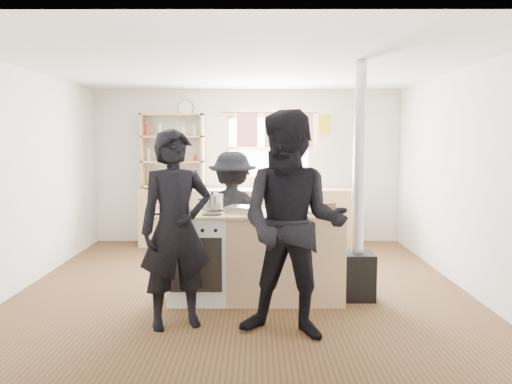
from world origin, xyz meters
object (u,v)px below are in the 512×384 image
Objects in this scene: cooking_island at (256,256)px; flue_heater at (358,239)px; person_near_right at (292,225)px; person_far at (232,216)px; skillet_greens at (179,213)px; stockpot_counter at (295,202)px; stockpot_stove at (212,202)px; thermos at (312,180)px; bread_board at (324,209)px; roast_tray at (244,209)px; person_near_left at (176,229)px.

flue_heater is (1.08, 0.03, 0.18)m from cooking_island.
person_far is (-0.60, 1.82, -0.20)m from person_near_right.
stockpot_counter is (1.18, 0.22, 0.08)m from skillet_greens.
flue_heater is (1.55, -0.18, -0.37)m from stockpot_stove.
skillet_greens is at bearing -119.45° from thermos.
stockpot_stove is 1.21m from bread_board.
stockpot_counter is at bearing 134.87° from person_far.
roast_tray is (-1.02, -2.78, -0.09)m from thermos.
roast_tray is 0.54m from stockpot_counter.
flue_heater is 1.32m from person_near_right.
bread_board is 0.20× the size of person_far.
bread_board is 1.37m from person_far.
stockpot_stove is 0.78× the size of bread_board.
roast_tray is (0.65, 0.17, 0.01)m from skillet_greens.
roast_tray reaches higher than skillet_greens.
person_near_left is (-1.79, -0.79, 0.24)m from flue_heater.
stockpot_stove is 1.60m from flue_heater.
bread_board reaches higher than roast_tray.
person_far is at bearing 131.60° from stockpot_counter.
person_near_right reaches higher than roast_tray.
roast_tray reaches higher than cooking_island.
bread_board is at bearing -6.98° from roast_tray.
person_near_right is (0.31, -1.00, 0.51)m from cooking_island.
thermos reaches higher than roast_tray.
bread_board is at bearing 3.45° from person_near_left.
thermos is 2.96m from roast_tray.
stockpot_counter is 1.07m from person_far.
thermos is at bearing 72.13° from cooking_island.
cooking_island is 0.92m from person_far.
bread_board is 0.97m from person_near_right.
bread_board is 0.16× the size of person_near_right.
stockpot_stove is at bearing 76.27° from person_far.
thermos is 3.88m from person_near_left.
thermos is 3.81m from person_near_right.
roast_tray is at bearing -31.82° from stockpot_stove.
skillet_greens is at bearing -127.93° from stockpot_stove.
flue_heater is at bearing 20.08° from bread_board.
person_far is at bearing 109.08° from cooking_island.
person_near_right is at bearing -95.23° from stockpot_counter.
stockpot_counter is at bearing -10.65° from stockpot_stove.
bread_board is at bearing -15.13° from stockpot_stove.
stockpot_stove reaches higher than roast_tray.
skillet_greens is 1.36m from person_near_right.
person_far reaches higher than stockpot_counter.
person_near_right is at bearing -113.48° from bread_board.
cooking_island is at bearing -107.87° from thermos.
roast_tray is at bearing 30.64° from person_near_left.
bread_board is at bearing -8.99° from cooking_island.
thermos is 2.29m from person_far.
person_far is (0.19, 0.61, -0.24)m from stockpot_stove.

